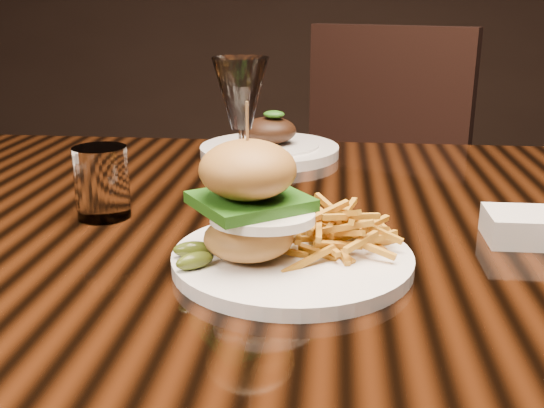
# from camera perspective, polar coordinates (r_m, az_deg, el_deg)

# --- Properties ---
(dining_table) EXTENTS (1.60, 0.90, 0.75)m
(dining_table) POSITION_cam_1_polar(r_m,az_deg,el_deg) (0.86, 3.74, -5.91)
(dining_table) COLOR black
(dining_table) RESTS_ON ground
(burger_plate) EXTENTS (0.26, 0.26, 0.18)m
(burger_plate) POSITION_cam_1_polar(r_m,az_deg,el_deg) (0.66, 1.07, -2.12)
(burger_plate) COLOR white
(burger_plate) RESTS_ON dining_table
(ramekin) EXTENTS (0.10, 0.10, 0.03)m
(ramekin) POSITION_cam_1_polar(r_m,az_deg,el_deg) (0.80, 21.23, -1.90)
(ramekin) COLOR white
(ramekin) RESTS_ON dining_table
(wine_glass) EXTENTS (0.07, 0.07, 0.20)m
(wine_glass) POSITION_cam_1_polar(r_m,az_deg,el_deg) (0.84, -2.80, 9.42)
(wine_glass) COLOR white
(wine_glass) RESTS_ON dining_table
(water_tumbler) EXTENTS (0.07, 0.07, 0.09)m
(water_tumbler) POSITION_cam_1_polar(r_m,az_deg,el_deg) (0.84, -14.99, 1.87)
(water_tumbler) COLOR white
(water_tumbler) RESTS_ON dining_table
(far_dish) EXTENTS (0.25, 0.25, 0.08)m
(far_dish) POSITION_cam_1_polar(r_m,az_deg,el_deg) (1.15, -0.22, 5.15)
(far_dish) COLOR white
(far_dish) RESTS_ON dining_table
(chair_far) EXTENTS (0.61, 0.61, 0.95)m
(chair_far) POSITION_cam_1_polar(r_m,az_deg,el_deg) (1.74, 8.72, 1.74)
(chair_far) COLOR black
(chair_far) RESTS_ON ground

